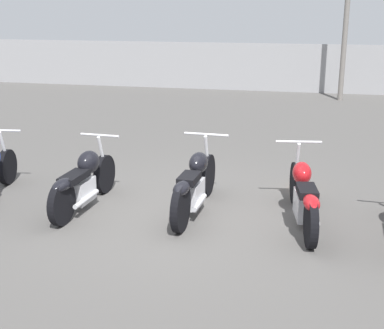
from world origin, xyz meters
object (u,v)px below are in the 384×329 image
Objects in this scene: motorcycle_slot_3 at (303,196)px; traffic_cone_near at (300,174)px; motorcycle_slot_1 at (83,181)px; motorcycle_slot_2 at (195,184)px.

motorcycle_slot_3 is 1.63m from traffic_cone_near.
motorcycle_slot_3 is (3.14, 0.11, -0.01)m from motorcycle_slot_1.
motorcycle_slot_1 is 0.93× the size of motorcycle_slot_2.
motorcycle_slot_1 is at bearing -150.63° from traffic_cone_near.
traffic_cone_near is (3.05, 1.72, -0.22)m from motorcycle_slot_1.
motorcycle_slot_3 is at bearing 5.02° from motorcycle_slot_1.
traffic_cone_near is (-0.09, 1.61, -0.20)m from motorcycle_slot_3.
traffic_cone_near is at bearing 84.01° from motorcycle_slot_3.
motorcycle_slot_1 is 3.15m from motorcycle_slot_3.
motorcycle_slot_3 is 5.32× the size of traffic_cone_near.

